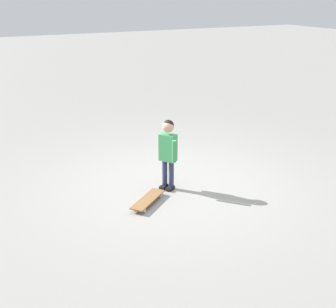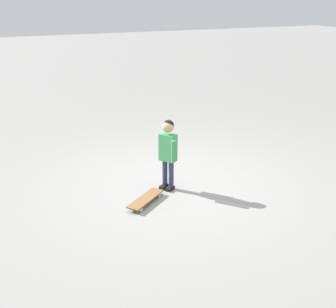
{
  "view_description": "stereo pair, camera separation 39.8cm",
  "coord_description": "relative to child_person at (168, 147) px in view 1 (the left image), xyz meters",
  "views": [
    {
      "loc": [
        -2.89,
        -5.24,
        2.76
      ],
      "look_at": [
        -0.18,
        -0.07,
        0.55
      ],
      "focal_mm": 46.09,
      "sensor_mm": 36.0,
      "label": 1
    },
    {
      "loc": [
        -2.54,
        -5.42,
        2.76
      ],
      "look_at": [
        -0.18,
        -0.07,
        0.55
      ],
      "focal_mm": 46.09,
      "sensor_mm": 36.0,
      "label": 2
    }
  ],
  "objects": [
    {
      "name": "ground_plane",
      "position": [
        0.18,
        0.07,
        -0.66
      ],
      "size": [
        50.0,
        50.0,
        0.0
      ],
      "primitive_type": "plane",
      "color": "gray"
    },
    {
      "name": "skateboard",
      "position": [
        -0.48,
        -0.31,
        -0.6
      ],
      "size": [
        0.67,
        0.57,
        0.07
      ],
      "color": "olive",
      "rests_on": "ground"
    },
    {
      "name": "child_person",
      "position": [
        0.0,
        0.0,
        0.0
      ],
      "size": [
        0.26,
        0.41,
        1.06
      ],
      "color": "#2D3351",
      "rests_on": "ground"
    }
  ]
}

